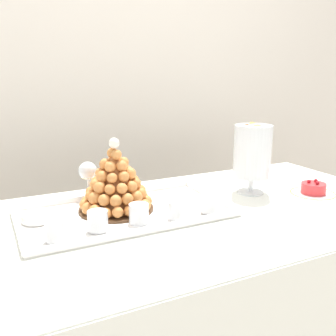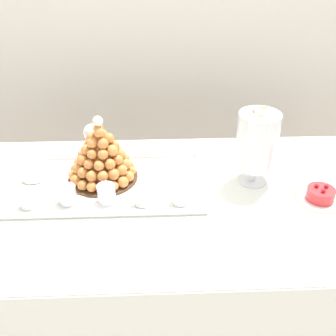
{
  "view_description": "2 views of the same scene",
  "coord_description": "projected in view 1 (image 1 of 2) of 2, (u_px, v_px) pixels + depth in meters",
  "views": [
    {
      "loc": [
        -0.61,
        -1.02,
        1.2
      ],
      "look_at": [
        -0.1,
        0.01,
        0.91
      ],
      "focal_mm": 40.67,
      "sensor_mm": 36.0,
      "label": 1
    },
    {
      "loc": [
        -0.06,
        -1.12,
        1.56
      ],
      "look_at": [
        -0.01,
        0.0,
        0.86
      ],
      "focal_mm": 43.95,
      "sensor_mm": 36.0,
      "label": 2
    }
  ],
  "objects": [
    {
      "name": "dessert_cup_right",
      "position": [
        210.0,
        205.0,
        1.22
      ],
      "size": [
        0.06,
        0.06,
        0.06
      ],
      "color": "silver",
      "rests_on": "serving_tray"
    },
    {
      "name": "serving_tray",
      "position": [
        125.0,
        213.0,
        1.23
      ],
      "size": [
        0.66,
        0.36,
        0.02
      ],
      "color": "white",
      "rests_on": "buffet_table"
    },
    {
      "name": "dessert_cup_centre",
      "position": [
        139.0,
        214.0,
        1.14
      ],
      "size": [
        0.06,
        0.06,
        0.06
      ],
      "color": "silver",
      "rests_on": "serving_tray"
    },
    {
      "name": "buffet_table",
      "position": [
        194.0,
        239.0,
        1.28
      ],
      "size": [
        1.57,
        0.82,
        0.75
      ],
      "color": "brown",
      "rests_on": "ground_plane"
    },
    {
      "name": "dessert_cup_mid_right",
      "position": [
        176.0,
        211.0,
        1.17
      ],
      "size": [
        0.05,
        0.05,
        0.06
      ],
      "color": "silver",
      "rests_on": "serving_tray"
    },
    {
      "name": "dessert_cup_left",
      "position": [
        55.0,
        232.0,
        1.01
      ],
      "size": [
        0.05,
        0.05,
        0.06
      ],
      "color": "silver",
      "rests_on": "serving_tray"
    },
    {
      "name": "fruit_tart_plate",
      "position": [
        313.0,
        191.0,
        1.43
      ],
      "size": [
        0.17,
        0.17,
        0.06
      ],
      "color": "white",
      "rests_on": "buffet_table"
    },
    {
      "name": "creme_brulee_ramekin",
      "position": [
        38.0,
        216.0,
        1.16
      ],
      "size": [
        0.1,
        0.1,
        0.02
      ],
      "color": "white",
      "rests_on": "serving_tray"
    },
    {
      "name": "macaron_goblet",
      "position": [
        253.0,
        152.0,
        1.41
      ],
      "size": [
        0.14,
        0.14,
        0.27
      ],
      "color": "white",
      "rests_on": "buffet_table"
    },
    {
      "name": "croquembouche",
      "position": [
        115.0,
        183.0,
        1.23
      ],
      "size": [
        0.24,
        0.24,
        0.24
      ],
      "color": "#4C331E",
      "rests_on": "serving_tray"
    },
    {
      "name": "dessert_cup_mid_left",
      "position": [
        98.0,
        221.0,
        1.08
      ],
      "size": [
        0.06,
        0.06,
        0.06
      ],
      "color": "silver",
      "rests_on": "serving_tray"
    },
    {
      "name": "backdrop_wall",
      "position": [
        103.0,
        62.0,
        1.98
      ],
      "size": [
        4.8,
        0.1,
        2.5
      ],
      "primitive_type": "cube",
      "color": "silver",
      "rests_on": "ground_plane"
    },
    {
      "name": "wine_glass",
      "position": [
        88.0,
        173.0,
        1.34
      ],
      "size": [
        0.07,
        0.07,
        0.14
      ],
      "color": "silver",
      "rests_on": "buffet_table"
    }
  ]
}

